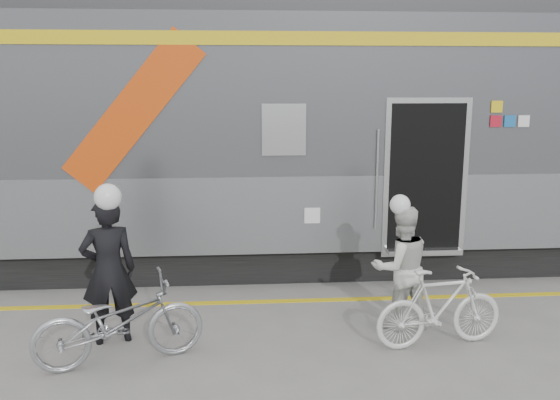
{
  "coord_description": "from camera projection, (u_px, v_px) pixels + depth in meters",
  "views": [
    {
      "loc": [
        -0.23,
        -5.33,
        2.91
      ],
      "look_at": [
        0.27,
        1.6,
        1.5
      ],
      "focal_mm": 38.0,
      "sensor_mm": 36.0,
      "label": 1
    }
  ],
  "objects": [
    {
      "name": "ground",
      "position": [
        264.0,
        382.0,
        5.8
      ],
      "size": [
        90.0,
        90.0,
        0.0
      ],
      "primitive_type": "plane",
      "color": "slate",
      "rests_on": "ground"
    },
    {
      "name": "train",
      "position": [
        264.0,
        134.0,
        9.51
      ],
      "size": [
        24.0,
        3.17,
        4.1
      ],
      "color": "black",
      "rests_on": "ground"
    },
    {
      "name": "safety_strip",
      "position": [
        257.0,
        302.0,
        7.9
      ],
      "size": [
        24.0,
        0.12,
        0.01
      ],
      "primitive_type": "cube",
      "color": "gold",
      "rests_on": "ground"
    },
    {
      "name": "man",
      "position": [
        109.0,
        271.0,
        6.57
      ],
      "size": [
        0.7,
        0.56,
        1.67
      ],
      "primitive_type": "imported",
      "rotation": [
        0.0,
        0.0,
        3.43
      ],
      "color": "black",
      "rests_on": "ground"
    },
    {
      "name": "bicycle_left",
      "position": [
        119.0,
        322.0,
        6.12
      ],
      "size": [
        1.85,
        1.08,
        0.92
      ],
      "primitive_type": "imported",
      "rotation": [
        0.0,
        0.0,
        1.86
      ],
      "color": "#9C9EA3",
      "rests_on": "ground"
    },
    {
      "name": "woman",
      "position": [
        401.0,
        267.0,
        6.98
      ],
      "size": [
        0.8,
        0.67,
        1.48
      ],
      "primitive_type": "imported",
      "rotation": [
        0.0,
        0.0,
        3.3
      ],
      "color": "silver",
      "rests_on": "ground"
    },
    {
      "name": "bicycle_right",
      "position": [
        440.0,
        308.0,
        6.52
      ],
      "size": [
        1.54,
        0.65,
        0.9
      ],
      "primitive_type": "imported",
      "rotation": [
        0.0,
        0.0,
        1.73
      ],
      "color": "silver",
      "rests_on": "ground"
    },
    {
      "name": "helmet_man",
      "position": [
        103.0,
        184.0,
        6.37
      ],
      "size": [
        0.29,
        0.29,
        0.29
      ],
      "primitive_type": "sphere",
      "color": "white",
      "rests_on": "man"
    },
    {
      "name": "helmet_woman",
      "position": [
        404.0,
        196.0,
        6.81
      ],
      "size": [
        0.24,
        0.24,
        0.24
      ],
      "primitive_type": "sphere",
      "color": "white",
      "rests_on": "woman"
    }
  ]
}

